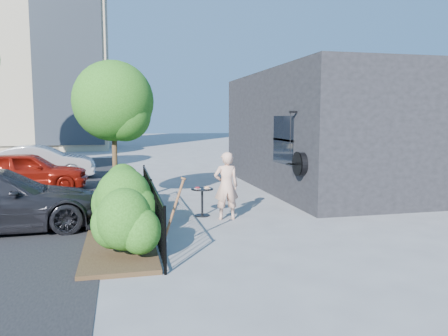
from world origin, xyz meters
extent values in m
plane|color=gray|center=(0.00, 0.00, 0.00)|extent=(120.00, 120.00, 0.00)
cube|color=black|center=(5.50, 4.50, 2.00)|extent=(6.00, 9.00, 4.00)
cube|color=black|center=(2.51, 2.40, 1.80)|extent=(0.04, 1.60, 1.40)
cube|color=black|center=(2.52, 2.40, 1.80)|extent=(0.05, 1.70, 0.06)
cylinder|color=black|center=(2.42, 0.90, 1.25)|extent=(0.18, 0.60, 0.60)
cylinder|color=black|center=(2.32, 0.90, 1.25)|extent=(0.03, 0.64, 0.64)
cube|color=black|center=(2.40, 1.40, 2.60)|extent=(0.25, 0.06, 0.06)
cylinder|color=black|center=(2.32, 1.40, 2.05)|extent=(0.02, 0.02, 1.05)
cylinder|color=black|center=(-1.50, -3.00, 0.55)|extent=(0.05, 0.05, 1.10)
cylinder|color=black|center=(-1.50, 0.00, 0.55)|extent=(0.05, 0.05, 1.10)
cylinder|color=black|center=(-1.50, 3.00, 0.55)|extent=(0.05, 0.05, 1.10)
cube|color=black|center=(-1.50, 0.00, 1.06)|extent=(0.03, 6.00, 0.03)
cube|color=black|center=(-1.50, 0.00, 0.10)|extent=(0.03, 6.00, 0.03)
cylinder|color=black|center=(-1.50, -2.90, 0.55)|extent=(0.02, 0.02, 1.04)
cylinder|color=black|center=(-1.50, -2.70, 0.55)|extent=(0.02, 0.02, 1.04)
cylinder|color=black|center=(-1.50, -2.50, 0.55)|extent=(0.02, 0.02, 1.04)
cylinder|color=black|center=(-1.50, -2.30, 0.55)|extent=(0.02, 0.02, 1.04)
cylinder|color=black|center=(-1.50, -2.10, 0.55)|extent=(0.02, 0.02, 1.04)
cylinder|color=black|center=(-1.50, -1.90, 0.55)|extent=(0.02, 0.02, 1.04)
cylinder|color=black|center=(-1.50, -1.70, 0.55)|extent=(0.02, 0.02, 1.04)
cylinder|color=black|center=(-1.50, -1.50, 0.55)|extent=(0.02, 0.02, 1.04)
cylinder|color=black|center=(-1.50, -1.30, 0.55)|extent=(0.02, 0.02, 1.04)
cylinder|color=black|center=(-1.50, -1.10, 0.55)|extent=(0.02, 0.02, 1.04)
cylinder|color=black|center=(-1.50, -0.90, 0.55)|extent=(0.02, 0.02, 1.04)
cylinder|color=black|center=(-1.50, -0.70, 0.55)|extent=(0.02, 0.02, 1.04)
cylinder|color=black|center=(-1.50, -0.50, 0.55)|extent=(0.02, 0.02, 1.04)
cylinder|color=black|center=(-1.50, -0.30, 0.55)|extent=(0.02, 0.02, 1.04)
cylinder|color=black|center=(-1.50, -0.10, 0.55)|extent=(0.02, 0.02, 1.04)
cylinder|color=black|center=(-1.50, 0.10, 0.55)|extent=(0.02, 0.02, 1.04)
cylinder|color=black|center=(-1.50, 0.30, 0.55)|extent=(0.02, 0.02, 1.04)
cylinder|color=black|center=(-1.50, 0.50, 0.55)|extent=(0.02, 0.02, 1.04)
cylinder|color=black|center=(-1.50, 0.70, 0.55)|extent=(0.02, 0.02, 1.04)
cylinder|color=black|center=(-1.50, 0.90, 0.55)|extent=(0.02, 0.02, 1.04)
cylinder|color=black|center=(-1.50, 1.10, 0.55)|extent=(0.02, 0.02, 1.04)
cylinder|color=black|center=(-1.50, 1.30, 0.55)|extent=(0.02, 0.02, 1.04)
cylinder|color=black|center=(-1.50, 1.50, 0.55)|extent=(0.02, 0.02, 1.04)
cylinder|color=black|center=(-1.50, 1.70, 0.55)|extent=(0.02, 0.02, 1.04)
cylinder|color=black|center=(-1.50, 1.90, 0.55)|extent=(0.02, 0.02, 1.04)
cylinder|color=black|center=(-1.50, 2.10, 0.55)|extent=(0.02, 0.02, 1.04)
cylinder|color=black|center=(-1.50, 2.30, 0.55)|extent=(0.02, 0.02, 1.04)
cylinder|color=black|center=(-1.50, 2.50, 0.55)|extent=(0.02, 0.02, 1.04)
cylinder|color=black|center=(-1.50, 2.70, 0.55)|extent=(0.02, 0.02, 1.04)
cylinder|color=black|center=(-1.50, 2.90, 0.55)|extent=(0.02, 0.02, 1.04)
cube|color=#382616|center=(-2.20, 0.00, 0.04)|extent=(1.30, 6.00, 0.08)
ellipsoid|color=#204F12|center=(-2.10, -2.20, 0.70)|extent=(1.10, 1.10, 1.24)
ellipsoid|color=#204F12|center=(-2.10, -0.60, 0.70)|extent=(1.10, 1.10, 1.24)
ellipsoid|color=#204F12|center=(-2.10, 0.90, 0.70)|extent=(1.10, 1.10, 1.24)
ellipsoid|color=#204F12|center=(-2.10, 2.30, 0.70)|extent=(1.10, 1.10, 1.24)
cylinder|color=#3F2B19|center=(-2.30, 2.80, 1.20)|extent=(0.14, 0.14, 2.40)
sphere|color=#204F12|center=(-2.30, 2.80, 2.84)|extent=(2.20, 2.20, 2.20)
sphere|color=#204F12|center=(-2.00, 2.60, 2.51)|extent=(1.43, 1.43, 1.43)
cylinder|color=black|center=(-0.19, 0.92, 0.68)|extent=(0.55, 0.55, 0.03)
cylinder|color=black|center=(-0.19, 0.92, 0.34)|extent=(0.06, 0.06, 0.66)
cylinder|color=black|center=(-0.19, 0.92, 0.01)|extent=(0.37, 0.37, 0.03)
cube|color=white|center=(-0.31, 0.92, 0.70)|extent=(0.16, 0.16, 0.01)
cube|color=white|center=(-0.07, 0.91, 0.70)|extent=(0.16, 0.16, 0.01)
torus|color=#500D18|center=(-0.31, 0.92, 0.72)|extent=(0.12, 0.12, 0.04)
torus|color=tan|center=(-0.07, 0.91, 0.72)|extent=(0.12, 0.12, 0.04)
imported|color=#D5A28A|center=(0.31, 0.44, 0.82)|extent=(0.62, 0.42, 1.64)
cylinder|color=brown|center=(-1.22, -1.78, 0.75)|extent=(0.45, 0.05, 1.21)
cube|color=gray|center=(-1.40, -1.78, 0.10)|extent=(0.11, 0.18, 0.26)
cylinder|color=brown|center=(-1.03, -1.78, 1.34)|extent=(0.11, 0.10, 0.06)
imported|color=maroon|center=(-5.21, 6.03, 0.66)|extent=(3.94, 1.69, 1.33)
imported|color=#A5A4A9|center=(-5.24, 8.91, 0.68)|extent=(4.15, 1.54, 1.35)
camera|label=1|loc=(-2.13, -9.62, 2.44)|focal=35.00mm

